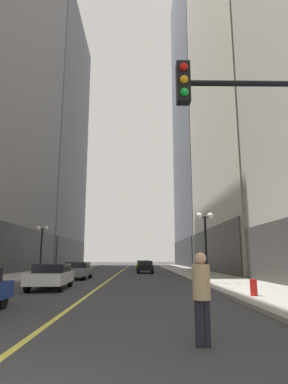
{
  "coord_description": "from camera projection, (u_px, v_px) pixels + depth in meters",
  "views": [
    {
      "loc": [
        2.3,
        -3.23,
        1.64
      ],
      "look_at": [
        2.65,
        22.22,
        6.8
      ],
      "focal_mm": 30.49,
      "sensor_mm": 36.0,
      "label": 1
    }
  ],
  "objects": [
    {
      "name": "ground_plane",
      "position": [
        119.0,
        273.0,
        37.11
      ],
      "size": [
        200.0,
        200.0,
        0.0
      ],
      "primitive_type": "plane",
      "color": "#38383A"
    },
    {
      "name": "sidewalk_left",
      "position": [
        47.0,
        272.0,
        37.01
      ],
      "size": [
        4.5,
        78.0,
        0.15
      ],
      "primitive_type": "cube",
      "color": "#9E9991",
      "rests_on": "ground"
    },
    {
      "name": "sidewalk_right",
      "position": [
        191.0,
        272.0,
        37.23
      ],
      "size": [
        4.5,
        78.0,
        0.15
      ],
      "primitive_type": "cube",
      "color": "#9E9991",
      "rests_on": "ground"
    },
    {
      "name": "lane_centre_stripe",
      "position": [
        119.0,
        273.0,
        37.11
      ],
      "size": [
        0.16,
        70.0,
        0.01
      ],
      "primitive_type": "cube",
      "color": "#E5D64C",
      "rests_on": "ground"
    },
    {
      "name": "building_left_mid",
      "position": [
        2.0,
        22.0,
        42.78
      ],
      "size": [
        10.9,
        24.0,
        64.38
      ],
      "color": "gray",
      "rests_on": "ground"
    },
    {
      "name": "building_left_far",
      "position": [
        50.0,
        135.0,
        66.61
      ],
      "size": [
        11.45,
        26.0,
        52.69
      ],
      "color": "slate",
      "rests_on": "ground"
    },
    {
      "name": "building_right_mid",
      "position": [
        261.0,
        31.0,
        43.04
      ],
      "size": [
        15.85,
        24.0,
        62.33
      ],
      "color": "#B7AD99",
      "rests_on": "ground"
    },
    {
      "name": "building_right_far",
      "position": [
        211.0,
        107.0,
        68.33
      ],
      "size": [
        13.76,
        26.0,
        65.49
      ],
      "color": "slate",
      "rests_on": "ground"
    },
    {
      "name": "car_white",
      "position": [
        51.0,
        275.0,
        17.49
      ],
      "size": [
        2.03,
        4.44,
        1.32
      ],
      "color": "silver",
      "rests_on": "ground"
    },
    {
      "name": "car_grey",
      "position": [
        78.0,
        270.0,
        25.75
      ],
      "size": [
        1.88,
        4.09,
        1.32
      ],
      "color": "slate",
      "rests_on": "ground"
    },
    {
      "name": "car_black",
      "position": [
        145.0,
        266.0,
        36.0
      ],
      "size": [
        1.82,
        4.31,
        1.32
      ],
      "color": "black",
      "rests_on": "ground"
    },
    {
      "name": "car_yellow",
      "position": [
        144.0,
        265.0,
        45.03
      ],
      "size": [
        2.1,
        4.63,
        1.32
      ],
      "color": "yellow",
      "rests_on": "ground"
    },
    {
      "name": "pedestrian_in_tan_trench",
      "position": [
        202.0,
        291.0,
        6.3
      ],
      "size": [
        0.36,
        0.36,
        1.75
      ],
      "color": "black",
      "rests_on": "ground"
    },
    {
      "name": "street_lamp_left_far",
      "position": [
        42.0,
        239.0,
        28.96
      ],
      "size": [
        1.06,
        0.36,
        4.43
      ],
      "color": "black",
      "rests_on": "ground"
    },
    {
      "name": "street_lamp_right_mid",
      "position": [
        205.0,
        231.0,
        20.25
      ],
      "size": [
        1.06,
        0.36,
        4.43
      ],
      "color": "black",
      "rests_on": "ground"
    },
    {
      "name": "fire_hydrant_right",
      "position": [
        254.0,
        289.0,
        13.07
      ],
      "size": [
        0.28,
        0.28,
        0.8
      ],
      "primitive_type": "cylinder",
      "color": "red",
      "rests_on": "ground"
    }
  ]
}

